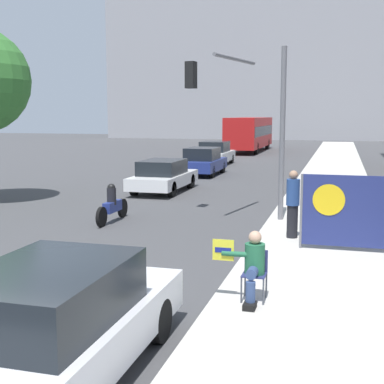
# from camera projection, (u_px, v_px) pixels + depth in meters

# --- Properties ---
(sidewalk_curb) EXTENTS (3.44, 90.00, 0.13)m
(sidewalk_curb) POSITION_uv_depth(u_px,v_px,m) (330.00, 201.00, 19.98)
(sidewalk_curb) COLOR beige
(sidewalk_curb) RESTS_ON ground_plane
(seated_protester) EXTENTS (0.91, 0.77, 1.20)m
(seated_protester) POSITION_uv_depth(u_px,v_px,m) (253.00, 264.00, 8.97)
(seated_protester) COLOR #474C56
(seated_protester) RESTS_ON sidewalk_curb
(pedestrian_behind) EXTENTS (0.34, 0.34, 1.74)m
(pedestrian_behind) POSITION_uv_depth(u_px,v_px,m) (293.00, 204.00, 13.64)
(pedestrian_behind) COLOR black
(pedestrian_behind) RESTS_ON sidewalk_curb
(protest_banner) EXTENTS (2.27, 0.06, 1.77)m
(protest_banner) POSITION_uv_depth(u_px,v_px,m) (349.00, 211.00, 12.27)
(protest_banner) COLOR slate
(protest_banner) RESTS_ON sidewalk_curb
(traffic_light_pole) EXTENTS (3.25, 3.01, 5.11)m
(traffic_light_pole) POSITION_uv_depth(u_px,v_px,m) (244.00, 103.00, 16.24)
(traffic_light_pole) COLOR slate
(traffic_light_pole) RESTS_ON sidewalk_curb
(parked_car_curbside) EXTENTS (1.85, 4.55, 1.50)m
(parked_car_curbside) POSITION_uv_depth(u_px,v_px,m) (54.00, 325.00, 6.45)
(parked_car_curbside) COLOR silver
(parked_car_curbside) RESTS_ON ground_plane
(car_on_road_nearest) EXTENTS (1.83, 4.53, 1.37)m
(car_on_road_nearest) POSITION_uv_depth(u_px,v_px,m) (163.00, 176.00, 22.77)
(car_on_road_nearest) COLOR white
(car_on_road_nearest) RESTS_ON ground_plane
(car_on_road_midblock) EXTENTS (1.84, 4.14, 1.50)m
(car_on_road_midblock) POSITION_uv_depth(u_px,v_px,m) (203.00, 161.00, 29.15)
(car_on_road_midblock) COLOR navy
(car_on_road_midblock) RESTS_ON ground_plane
(car_on_road_distant) EXTENTS (1.88, 4.16, 1.54)m
(car_on_road_distant) POSITION_uv_depth(u_px,v_px,m) (215.00, 153.00, 35.18)
(car_on_road_distant) COLOR white
(car_on_road_distant) RESTS_ON ground_plane
(city_bus_on_road) EXTENTS (2.60, 11.16, 3.03)m
(city_bus_on_road) POSITION_uv_depth(u_px,v_px,m) (250.00, 132.00, 47.79)
(city_bus_on_road) COLOR red
(city_bus_on_road) RESTS_ON ground_plane
(motorcycle_on_road) EXTENTS (0.28, 2.17, 1.19)m
(motorcycle_on_road) POSITION_uv_depth(u_px,v_px,m) (112.00, 205.00, 16.32)
(motorcycle_on_road) COLOR navy
(motorcycle_on_road) RESTS_ON ground_plane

